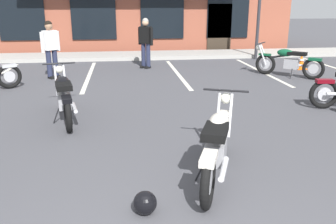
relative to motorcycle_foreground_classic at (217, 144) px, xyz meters
name	(u,v)px	position (x,y,z in m)	size (l,w,h in m)	color
ground_plane	(146,131)	(-0.79, 1.87, -0.46)	(80.00, 80.00, 0.00)	#47474C
sidewalk_kerb	(130,56)	(-0.79, 10.69, -0.39)	(22.00, 1.80, 0.14)	#A8A59E
brick_storefront_building	(127,10)	(-0.79, 14.89, 1.33)	(14.89, 6.44, 3.57)	brown
painted_stall_lines	(134,74)	(-0.79, 7.09, -0.46)	(13.99, 4.80, 0.01)	silver
motorcycle_foreground_classic	(217,144)	(0.00, 0.00, 0.00)	(1.08, 2.00, 0.98)	black
motorcycle_red_sportbike	(288,62)	(3.83, 6.10, 0.00)	(1.71, 1.58, 0.98)	black
motorcycle_silver_naked	(64,96)	(-2.29, 2.72, 0.00)	(0.84, 2.09, 0.98)	black
person_in_black_shirt	(146,40)	(-0.33, 8.14, 0.49)	(0.51, 0.47, 1.68)	black
person_near_building	(51,46)	(-3.21, 6.81, 0.49)	(0.53, 0.46, 1.68)	black
helmet_on_pavement	(145,203)	(-0.98, -0.73, -0.33)	(0.26, 0.26, 0.26)	black
traffic_cone	(301,61)	(4.86, 7.27, -0.20)	(0.34, 0.34, 0.53)	orange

